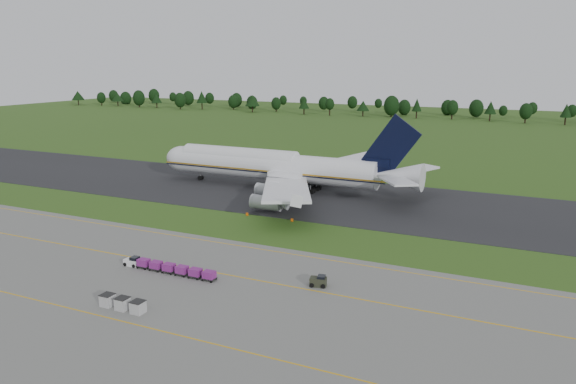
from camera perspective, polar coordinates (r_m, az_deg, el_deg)
The scene contains 10 objects.
ground at distance 103.07m, azimuth -3.17°, elevation -3.75°, with size 600.00×600.00×0.00m, color #2D4F17.
apron at distance 76.73m, azimuth -15.53°, elevation -10.26°, with size 300.00×52.00×0.06m, color slate.
taxiway at distance 127.49m, azimuth 2.83°, elevation -0.43°, with size 300.00×40.00×0.08m, color black.
apron_markings at distance 81.69m, azimuth -12.31°, elevation -8.59°, with size 300.00×30.20×0.01m.
tree_line at distance 309.75m, azimuth 16.59°, elevation 8.18°, with size 527.02×22.04×11.64m.
aircraft at distance 134.50m, azimuth -1.16°, elevation 2.64°, with size 67.30×66.12×19.04m.
baggage_train at distance 83.66m, azimuth -12.16°, elevation -7.51°, with size 15.75×1.43×1.37m.
utility_cart at distance 77.24m, azimuth 3.09°, elevation -9.11°, with size 2.46×1.79×1.22m.
uld_row at distance 73.20m, azimuth -16.46°, elevation -10.81°, with size 6.36×1.56×1.54m.
edge_markers at distance 109.45m, azimuth -1.92°, elevation -2.58°, with size 10.36×0.30×0.60m.
Camera 1 is at (47.25, -86.60, 29.83)m, focal length 35.00 mm.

